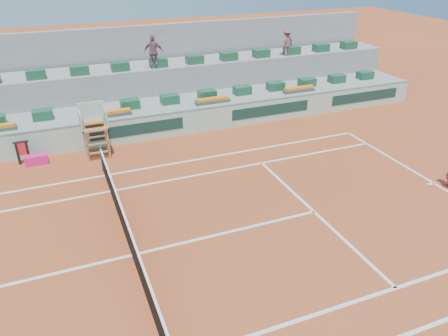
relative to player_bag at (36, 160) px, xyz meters
The scene contains 15 objects.
ground 8.05m from the player_bag, 71.67° to the right, with size 90.00×90.00×0.00m, color #963E1D.
seating_tier_lower 3.99m from the player_bag, 50.44° to the left, with size 36.00×4.00×1.20m, color gray.
seating_tier_upper 5.42m from the player_bag, 61.51° to the left, with size 36.00×2.40×2.60m, color gray.
stadium_back_wall 7.04m from the player_bag, 68.00° to the left, with size 36.00×0.40×4.40m, color gray.
player_bag is the anchor object (origin of this frame).
spectator_mid 8.00m from the player_bag, 31.14° to the left, with size 1.00×0.42×1.71m, color #7C5263.
spectator_right 14.91m from the player_bag, 15.48° to the left, with size 0.98×0.56×1.52m, color #8E4750.
court_lines 8.05m from the player_bag, 71.67° to the right, with size 23.89×11.09×0.01m.
tennis_net 8.05m from the player_bag, 71.67° to the right, with size 0.10×11.97×1.10m.
advertising_hoarding 2.73m from the player_bag, 18.62° to the left, with size 36.00×0.34×1.26m.
umpire_chair 2.87m from the player_bag, ahead, with size 1.10×0.90×2.40m.
seat_row_lower 3.54m from the player_bag, 40.52° to the left, with size 32.90×0.60×0.44m.
seat_row_upper 5.45m from the player_bag, 58.09° to the left, with size 32.90×0.60×0.44m.
flower_planters 2.05m from the player_bag, 52.91° to the left, with size 26.80×0.36×0.28m.
towel_rack 0.66m from the player_bag, 153.56° to the left, with size 0.61×0.10×1.03m.
Camera 1 is at (-1.36, -10.78, 8.38)m, focal length 35.00 mm.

